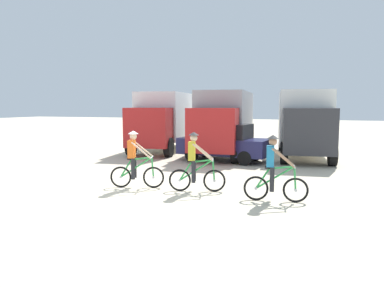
{
  "coord_description": "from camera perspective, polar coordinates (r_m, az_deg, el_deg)",
  "views": [
    {
      "loc": [
        5.38,
        -9.71,
        2.59
      ],
      "look_at": [
        0.59,
        3.4,
        1.1
      ],
      "focal_mm": 33.39,
      "sensor_mm": 36.0,
      "label": 1
    }
  ],
  "objects": [
    {
      "name": "sedan_parked",
      "position": [
        16.83,
        5.24,
        0.25
      ],
      "size": [
        4.38,
        2.25,
        1.76
      ],
      "color": "#1E1E4C",
      "rests_on": "ground"
    },
    {
      "name": "cyclist_orange_shirt",
      "position": [
        11.42,
        -9.09,
        -2.77
      ],
      "size": [
        1.67,
        0.67,
        1.82
      ],
      "color": "black",
      "rests_on": "ground"
    },
    {
      "name": "box_truck_avon_van",
      "position": [
        20.96,
        -4.38,
        4.12
      ],
      "size": [
        3.22,
        7.0,
        3.35
      ],
      "color": "white",
      "rests_on": "ground"
    },
    {
      "name": "cyclist_cowboy_hat",
      "position": [
        10.79,
        0.5,
        -3.21
      ],
      "size": [
        1.68,
        0.65,
        1.82
      ],
      "color": "black",
      "rests_on": "ground"
    },
    {
      "name": "box_truck_grey_hauler",
      "position": [
        18.96,
        5.12,
        3.91
      ],
      "size": [
        2.91,
        6.92,
        3.35
      ],
      "color": "#9E9EA3",
      "rests_on": "ground"
    },
    {
      "name": "box_truck_white_box",
      "position": [
        19.09,
        17.44,
        3.67
      ],
      "size": [
        3.17,
        6.99,
        3.35
      ],
      "color": "white",
      "rests_on": "ground"
    },
    {
      "name": "ground_plane",
      "position": [
        11.4,
        -8.77,
        -7.12
      ],
      "size": [
        120.0,
        120.0,
        0.0
      ],
      "primitive_type": "plane",
      "color": "beige"
    },
    {
      "name": "cyclist_near_camera",
      "position": [
        9.92,
        12.93,
        -4.19
      ],
      "size": [
        1.72,
        0.53,
        1.82
      ],
      "color": "black",
      "rests_on": "ground"
    }
  ]
}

